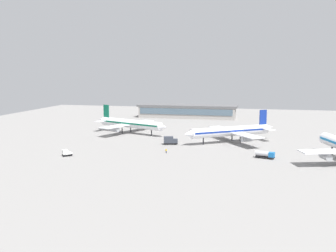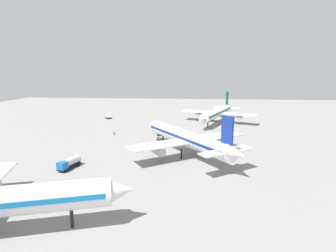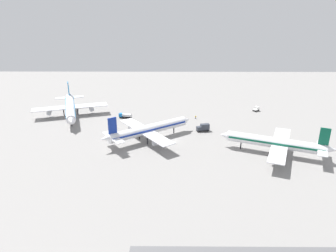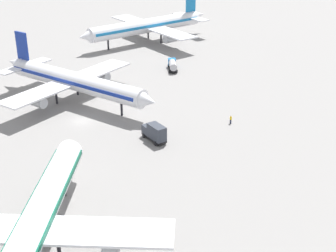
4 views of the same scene
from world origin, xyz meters
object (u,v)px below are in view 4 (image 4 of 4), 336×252
object	(u,v)px
airplane_at_gate	(74,81)
airplane_distant	(148,26)
airplane_taxiing	(37,221)
fuel_truck	(173,65)
ground_crew_worker	(231,119)
catering_truck	(155,132)

from	to	relation	value
airplane_at_gate	airplane_distant	world-z (taller)	airplane_distant
airplane_distant	airplane_taxiing	bearing A→B (deg)	47.15
fuel_truck	ground_crew_worker	distance (m)	34.57
airplane_distant	ground_crew_worker	world-z (taller)	airplane_distant
catering_truck	fuel_truck	world-z (taller)	catering_truck
catering_truck	ground_crew_worker	distance (m)	16.44
airplane_distant	fuel_truck	distance (m)	27.71
ground_crew_worker	airplane_at_gate	bearing A→B (deg)	-40.74
airplane_at_gate	airplane_distant	xyz separation A→B (m)	(-40.47, 29.08, 0.31)
fuel_truck	catering_truck	bearing A→B (deg)	171.24
airplane_taxiing	airplane_distant	xyz separation A→B (m)	(-88.73, 41.95, 0.38)
airplane_at_gate	ground_crew_worker	bearing A→B (deg)	15.58
airplane_taxiing	airplane_distant	bearing A→B (deg)	-3.06
ground_crew_worker	catering_truck	bearing A→B (deg)	5.85
airplane_distant	airplane_at_gate	bearing A→B (deg)	36.75
airplane_at_gate	ground_crew_worker	size ratio (longest dim) A/B	21.96
airplane_at_gate	airplane_distant	distance (m)	49.84
catering_truck	airplane_at_gate	bearing A→B (deg)	8.49
airplane_taxiing	fuel_truck	xyz separation A→B (m)	(-61.33, 39.95, -3.26)
catering_truck	fuel_truck	bearing A→B (deg)	-39.55
airplane_at_gate	airplane_taxiing	distance (m)	49.95
airplane_taxiing	catering_truck	distance (m)	33.88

